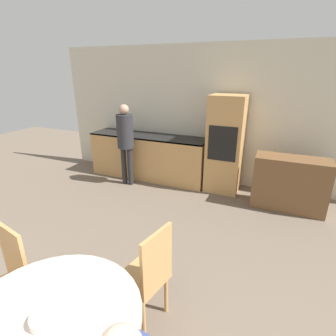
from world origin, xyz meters
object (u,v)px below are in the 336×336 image
at_px(chair_far_right, 149,274).
at_px(bowl_centre, 46,319).
at_px(chair_far_left, 7,278).
at_px(sideboard, 289,184).
at_px(person_standing, 125,136).
at_px(oven_unit, 225,145).

distance_m(chair_far_right, bowl_centre, 0.89).
bearing_deg(chair_far_left, sideboard, 68.76).
bearing_deg(person_standing, bowl_centre, -65.28).
bearing_deg(chair_far_right, sideboard, 169.93).
bearing_deg(bowl_centre, chair_far_left, 159.50).
bearing_deg(chair_far_left, bowl_centre, -8.04).
xyz_separation_m(chair_far_right, bowl_centre, (-0.25, -0.81, 0.26)).
bearing_deg(sideboard, person_standing, -176.51).
distance_m(sideboard, bowl_centre, 3.82).
xyz_separation_m(oven_unit, bowl_centre, (-0.23, -3.87, -0.08)).
height_order(oven_unit, sideboard, oven_unit).
xyz_separation_m(sideboard, chair_far_left, (-2.17, -3.25, 0.10)).
relative_size(chair_far_left, person_standing, 0.62).
xyz_separation_m(sideboard, chair_far_right, (-1.11, -2.74, 0.10)).
xyz_separation_m(chair_far_right, person_standing, (-1.80, 2.56, 0.44)).
relative_size(oven_unit, bowl_centre, 9.98).
xyz_separation_m(oven_unit, chair_far_left, (-1.04, -3.57, -0.35)).
bearing_deg(chair_far_left, oven_unit, 86.25).
bearing_deg(sideboard, chair_far_left, -123.69).
relative_size(sideboard, bowl_centre, 6.33).
bearing_deg(sideboard, chair_far_right, -112.15).
bearing_deg(sideboard, oven_unit, 163.99).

